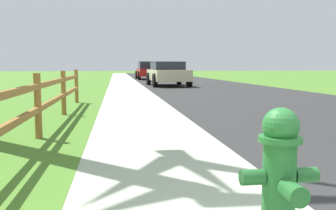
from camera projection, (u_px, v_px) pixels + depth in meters
ground_plane at (138, 82)px, 26.05m from camera, size 120.00×120.00×0.00m
road_asphalt at (182, 81)px, 28.50m from camera, size 7.00×66.00×0.01m
curb_concrete at (96, 81)px, 27.60m from camera, size 6.00×66.00×0.01m
grass_verge at (76, 82)px, 27.39m from camera, size 5.00×66.00×0.00m
fire_hydrant at (280, 181)px, 2.19m from camera, size 0.47×0.40×0.91m
rail_fence at (38, 100)px, 5.82m from camera, size 0.11×11.73×1.04m
parked_suv_beige at (168, 73)px, 21.58m from camera, size 2.27×4.45×1.40m
parked_car_red at (148, 70)px, 32.26m from camera, size 2.11×4.92×1.53m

